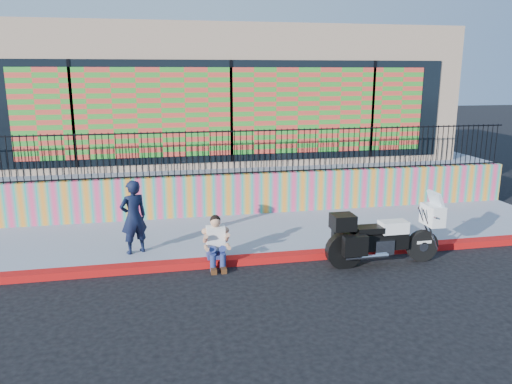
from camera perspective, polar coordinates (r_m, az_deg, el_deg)
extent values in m
plane|color=black|center=(10.68, 0.77, -8.00)|extent=(90.00, 90.00, 0.00)
cube|color=#AD0E0C|center=(10.66, 0.77, -7.62)|extent=(16.00, 0.30, 0.15)
cube|color=gray|center=(12.18, -0.89, -4.88)|extent=(16.00, 3.00, 0.15)
cube|color=#F54075|center=(13.52, -2.16, -0.26)|extent=(16.00, 0.20, 1.10)
cube|color=gray|center=(18.48, -4.77, 3.21)|extent=(16.00, 10.00, 1.25)
cube|color=tan|center=(18.00, -4.85, 11.35)|extent=(14.00, 8.00, 4.00)
cube|color=black|center=(14.04, -2.84, 9.14)|extent=(12.60, 0.04, 2.80)
cube|color=#E14332|center=(14.01, -2.82, 9.13)|extent=(11.48, 0.02, 2.40)
cylinder|color=black|center=(11.19, 18.45, -5.85)|extent=(0.68, 0.14, 0.68)
cylinder|color=black|center=(10.45, 10.02, -6.72)|extent=(0.68, 0.14, 0.68)
cube|color=black|center=(10.74, 14.44, -5.41)|extent=(0.98, 0.29, 0.35)
cube|color=silver|center=(10.75, 14.16, -5.95)|extent=(0.41, 0.35, 0.31)
cube|color=white|center=(10.73, 15.42, -3.86)|extent=(0.57, 0.33, 0.25)
cube|color=black|center=(10.50, 12.75, -4.19)|extent=(0.57, 0.35, 0.12)
cube|color=white|center=(11.09, 19.54, -2.48)|extent=(0.31, 0.54, 0.43)
cube|color=silver|center=(11.03, 19.86, -0.82)|extent=(0.19, 0.47, 0.35)
cube|color=black|center=(10.23, 9.90, -3.38)|extent=(0.45, 0.43, 0.31)
cube|color=black|center=(10.14, 11.26, -6.05)|extent=(0.50, 0.19, 0.41)
cube|color=black|center=(10.68, 9.98, -4.98)|extent=(0.50, 0.19, 0.41)
cube|color=white|center=(11.16, 18.49, -5.35)|extent=(0.33, 0.17, 0.06)
imported|color=black|center=(10.85, -13.83, -2.79)|extent=(0.68, 0.58, 1.59)
cube|color=navy|center=(10.51, -4.64, -7.01)|extent=(0.36, 0.28, 0.18)
cube|color=white|center=(10.36, -4.65, -5.27)|extent=(0.38, 0.27, 0.54)
sphere|color=tan|center=(10.21, -4.66, -3.43)|extent=(0.21, 0.21, 0.21)
cube|color=#472814|center=(10.16, -4.87, -8.91)|extent=(0.11, 0.26, 0.10)
cube|color=#472814|center=(10.19, -3.74, -8.83)|extent=(0.11, 0.26, 0.10)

